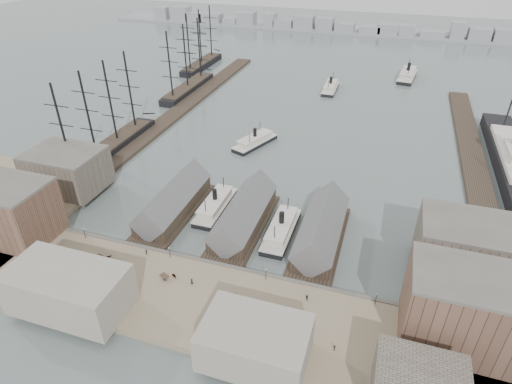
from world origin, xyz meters
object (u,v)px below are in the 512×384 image
(tram, at_px, (406,340))
(horse_cart_left, at_px, (106,257))
(horse_cart_right, at_px, (242,322))
(ocean_steamer, at_px, (511,159))
(ferry_docked_west, at_px, (215,205))
(horse_cart_center, at_px, (171,276))

(tram, bearing_deg, horse_cart_left, 173.02)
(tram, distance_m, horse_cart_right, 39.35)
(horse_cart_left, bearing_deg, ocean_steamer, -31.25)
(tram, bearing_deg, ferry_docked_west, 143.99)
(ferry_docked_west, xyz_separation_m, horse_cart_left, (-19.76, -36.75, 0.65))
(ocean_steamer, relative_size, horse_cart_center, 18.88)
(horse_cart_left, height_order, horse_cart_right, horse_cart_right)
(tram, height_order, horse_cart_left, tram)
(ferry_docked_west, bearing_deg, ocean_steamer, 32.65)
(horse_cart_center, bearing_deg, horse_cart_right, -87.10)
(tram, distance_m, horse_cart_center, 63.58)
(horse_cart_left, bearing_deg, horse_cart_right, -83.60)
(horse_cart_left, distance_m, horse_cart_center, 22.21)
(horse_cart_left, relative_size, horse_cart_center, 0.97)
(ferry_docked_west, height_order, horse_cart_left, ferry_docked_west)
(ferry_docked_west, height_order, tram, ferry_docked_west)
(horse_cart_center, height_order, horse_cart_right, horse_cart_center)
(tram, bearing_deg, ocean_steamer, 66.37)
(ferry_docked_west, xyz_separation_m, ocean_steamer, (105.00, 67.28, 1.88))
(tram, height_order, horse_cart_right, tram)
(horse_cart_center, relative_size, horse_cart_right, 1.06)
(ocean_steamer, xyz_separation_m, horse_cart_center, (-102.59, -105.40, -1.18))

